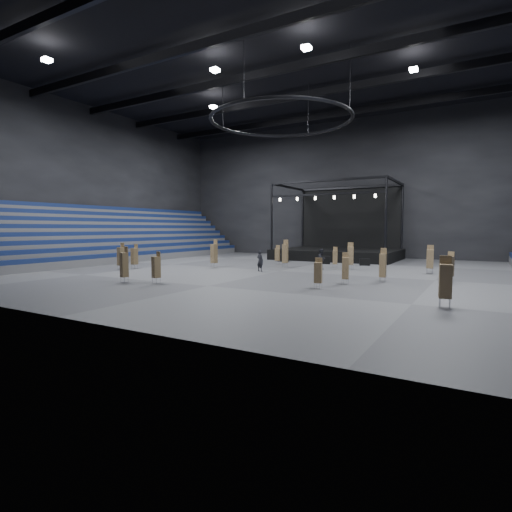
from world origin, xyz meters
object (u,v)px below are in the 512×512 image
Objects in this scene: chair_stack_0 at (214,253)px; flight_case_mid at (324,260)px; flight_case_right at (365,262)px; chair_stack_10 at (383,265)px; chair_stack_6 at (285,253)px; chair_stack_8 at (277,254)px; chair_stack_14 at (450,266)px; chair_stack_13 at (156,267)px; chair_stack_5 at (430,258)px; chair_stack_9 at (345,268)px; chair_stack_11 at (134,256)px; chair_stack_3 at (124,264)px; flight_case_left at (283,258)px; chair_stack_4 at (121,256)px; crew_member at (321,259)px; chair_stack_2 at (335,257)px; stage at (339,247)px; chair_stack_7 at (445,280)px; man_center at (260,261)px; chair_stack_12 at (350,255)px; chair_stack_1 at (318,272)px.

flight_case_mid is at bearing 59.68° from chair_stack_0.
chair_stack_10 is at bearing -69.77° from flight_case_right.
chair_stack_6 is at bearing -139.48° from flight_case_right.
chair_stack_10 reaches higher than chair_stack_8.
chair_stack_13 is at bearing -127.29° from chair_stack_14.
chair_stack_5 is 1.10× the size of chair_stack_9.
chair_stack_9 is 0.94× the size of chair_stack_11.
chair_stack_11 is at bearing -126.18° from chair_stack_0.
chair_stack_3 is at bearing -118.07° from flight_case_right.
flight_case_left is 3.47m from chair_stack_8.
chair_stack_4 reaches higher than crew_member.
flight_case_left is 5.13m from flight_case_mid.
chair_stack_6 is at bearing 178.73° from chair_stack_5.
chair_stack_2 is (7.44, -3.98, 0.65)m from flight_case_left.
flight_case_mid is 0.58× the size of chair_stack_14.
chair_stack_3 is at bearing -42.19° from chair_stack_11.
chair_stack_11 is (-5.50, -4.90, -0.17)m from chair_stack_0.
stage is 17.81m from chair_stack_0.
chair_stack_10 is (9.42, -19.15, -0.24)m from stage.
chair_stack_2 is at bearing 84.05° from chair_stack_13.
chair_stack_10 is at bearing 11.62° from chair_stack_4.
chair_stack_2 is 0.80× the size of chair_stack_3.
chair_stack_7 reaches higher than chair_stack_9.
flight_case_mid is 21.71m from chair_stack_3.
chair_stack_9 is 9.92m from man_center.
stage is 7.64× the size of man_center.
chair_stack_0 is 1.09× the size of chair_stack_12.
chair_stack_0 is at bearing 3.45° from man_center.
chair_stack_2 is 10.15m from chair_stack_10.
chair_stack_13 reaches higher than chair_stack_2.
chair_stack_11 is (-12.53, -21.26, -0.24)m from stage.
chair_stack_0 is 6.86m from chair_stack_6.
chair_stack_3 is at bearing -174.88° from chair_stack_1.
chair_stack_9 is at bearing -51.01° from flight_case_left.
chair_stack_11 is (-9.29, -10.87, 0.16)m from chair_stack_8.
flight_case_mid is at bearing 50.29° from chair_stack_11.
chair_stack_2 is 17.82m from chair_stack_13.
chair_stack_13 is 15.66m from crew_member.
chair_stack_3 reaches higher than crew_member.
chair_stack_13 is 1.15× the size of crew_member.
chair_stack_2 is 11.33m from chair_stack_9.
flight_case_left is 17.71m from chair_stack_4.
chair_stack_12 reaches higher than chair_stack_7.
flight_case_mid is at bearing 50.13° from chair_stack_4.
chair_stack_14 is at bearing -47.28° from chair_stack_12.
chair_stack_4 is 1.13× the size of chair_stack_9.
chair_stack_6 is at bearing -112.95° from flight_case_mid.
chair_stack_11 is at bearing 77.18° from chair_stack_4.
chair_stack_10 is (4.36, -11.82, 0.87)m from flight_case_right.
flight_case_mid is 9.91m from man_center.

